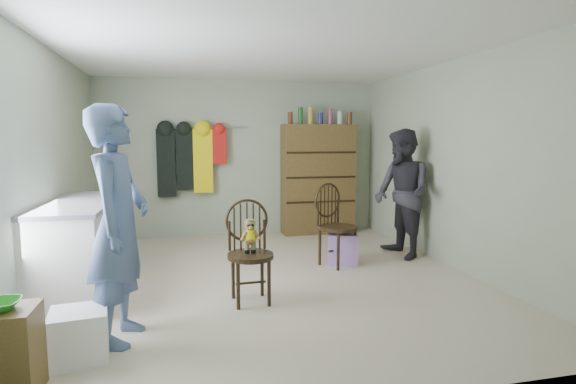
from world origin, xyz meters
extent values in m
plane|color=beige|center=(0.00, 0.00, 0.00)|extent=(5.00, 5.00, 0.00)
plane|color=#A5AE92|center=(0.00, 2.50, 1.25)|extent=(4.50, 0.00, 4.50)
plane|color=#A5AE92|center=(-2.25, 0.00, 1.25)|extent=(0.00, 5.00, 5.00)
plane|color=#A5AE92|center=(2.25, 0.00, 1.25)|extent=(0.00, 5.00, 5.00)
plane|color=white|center=(0.00, 0.00, 2.50)|extent=(5.00, 5.00, 0.00)
cube|color=silver|center=(-1.95, 0.00, 0.45)|extent=(0.60, 1.80, 0.90)
cube|color=slate|center=(-1.95, 0.00, 0.92)|extent=(0.64, 1.86, 0.04)
cylinder|color=#99999E|center=(-1.64, -0.45, 0.54)|extent=(0.02, 0.02, 0.14)
cylinder|color=#99999E|center=(-1.64, 0.45, 0.54)|extent=(0.02, 0.02, 0.14)
cube|color=brown|center=(-1.99, -1.94, 0.27)|extent=(0.38, 0.33, 0.55)
cube|color=white|center=(-1.66, -1.54, 0.18)|extent=(0.43, 0.41, 0.36)
cylinder|color=black|center=(-0.32, -0.69, 0.46)|extent=(0.45, 0.45, 0.04)
cylinder|color=black|center=(-0.46, -0.84, 0.22)|extent=(0.03, 0.03, 0.43)
cylinder|color=black|center=(-0.17, -0.83, 0.22)|extent=(0.03, 0.03, 0.43)
cylinder|color=black|center=(-0.47, -0.54, 0.22)|extent=(0.03, 0.03, 0.43)
cylinder|color=black|center=(-0.18, -0.53, 0.22)|extent=(0.03, 0.03, 0.43)
torus|color=black|center=(-0.33, -0.52, 0.77)|extent=(0.42, 0.05, 0.42)
cylinder|color=black|center=(-0.50, -0.53, 0.62)|extent=(0.03, 0.03, 0.29)
cylinder|color=black|center=(-0.16, -0.52, 0.62)|extent=(0.03, 0.03, 0.29)
cylinder|color=#FFFB0C|center=(-0.32, -0.67, 0.65)|extent=(0.10, 0.10, 0.10)
cylinder|color=#475128|center=(-0.32, -0.67, 0.55)|extent=(0.06, 0.06, 0.15)
sphere|color=#9E7042|center=(-0.32, -0.67, 0.74)|extent=(0.09, 0.09, 0.09)
cylinder|color=#475128|center=(-0.32, -0.67, 0.79)|extent=(0.08, 0.08, 0.03)
cube|color=black|center=(-0.32, -0.71, 0.75)|extent=(0.07, 0.01, 0.02)
cylinder|color=black|center=(0.91, 0.33, 0.47)|extent=(0.61, 0.61, 0.05)
cylinder|color=black|center=(0.85, 0.13, 0.23)|extent=(0.04, 0.04, 0.45)
cylinder|color=black|center=(1.11, 0.27, 0.23)|extent=(0.04, 0.04, 0.45)
cylinder|color=black|center=(0.70, 0.40, 0.23)|extent=(0.04, 0.04, 0.45)
cylinder|color=black|center=(0.97, 0.54, 0.23)|extent=(0.04, 0.04, 0.45)
torus|color=black|center=(0.83, 0.49, 0.80)|extent=(0.40, 0.23, 0.44)
cylinder|color=black|center=(0.67, 0.40, 0.65)|extent=(0.03, 0.03, 0.30)
cylinder|color=black|center=(0.99, 0.57, 0.65)|extent=(0.03, 0.03, 0.30)
cube|color=pink|center=(0.99, 0.39, 0.19)|extent=(0.44, 0.38, 0.39)
imported|color=#4A5E88|center=(-1.41, -1.25, 0.91)|extent=(0.55, 0.73, 1.81)
imported|color=#2D2B33|center=(1.87, 0.55, 0.85)|extent=(0.70, 0.87, 1.70)
cube|color=brown|center=(1.25, 2.30, 0.90)|extent=(1.20, 0.38, 1.80)
cube|color=black|center=(1.25, 2.11, 0.55)|extent=(1.16, 0.02, 0.03)
cube|color=black|center=(1.25, 2.11, 0.95)|extent=(1.16, 0.02, 0.03)
cube|color=black|center=(1.25, 2.11, 1.35)|extent=(1.16, 0.02, 0.03)
cylinder|color=#592D14|center=(0.75, 2.20, 1.90)|extent=(0.08, 0.08, 0.19)
cylinder|color=#19591E|center=(0.92, 2.20, 1.93)|extent=(0.08, 0.08, 0.27)
cylinder|color=#A59933|center=(1.08, 2.20, 1.94)|extent=(0.09, 0.09, 0.27)
cylinder|color=navy|center=(1.25, 2.20, 1.89)|extent=(0.09, 0.09, 0.19)
cylinder|color=#8C3F59|center=(1.42, 2.20, 1.93)|extent=(0.07, 0.07, 0.25)
cylinder|color=#B2B2B7|center=(1.58, 2.20, 1.90)|extent=(0.09, 0.09, 0.21)
cylinder|color=#592D14|center=(1.75, 2.20, 1.90)|extent=(0.08, 0.08, 0.20)
cylinder|color=#99999E|center=(-0.40, 2.44, 1.75)|extent=(1.00, 0.02, 0.02)
cube|color=black|center=(-1.18, 2.38, 1.19)|extent=(0.28, 0.10, 1.05)
cube|color=black|center=(-0.90, 2.38, 1.25)|extent=(0.26, 0.10, 0.95)
cube|color=yellow|center=(-0.62, 2.38, 1.22)|extent=(0.30, 0.10, 1.00)
cube|color=red|center=(-0.36, 2.38, 1.44)|extent=(0.22, 0.10, 0.55)
camera|label=1|loc=(-0.91, -4.81, 1.54)|focal=28.00mm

